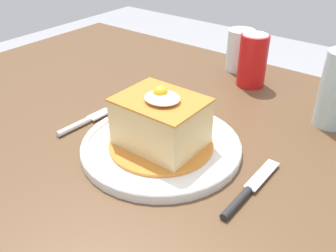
{
  "coord_description": "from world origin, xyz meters",
  "views": [
    {
      "loc": [
        0.29,
        -0.45,
        1.13
      ],
      "look_at": [
        -0.06,
        -0.0,
        0.79
      ],
      "focal_mm": 40.08,
      "sensor_mm": 36.0,
      "label": 1
    }
  ],
  "objects_px": {
    "knife": "(244,194)",
    "soda_can": "(253,60)",
    "drinking_glass": "(240,53)",
    "main_plate": "(161,146)",
    "fork": "(82,123)"
  },
  "relations": [
    {
      "from": "main_plate",
      "to": "drinking_glass",
      "type": "distance_m",
      "value": 0.42
    },
    {
      "from": "main_plate",
      "to": "fork",
      "type": "height_order",
      "value": "main_plate"
    },
    {
      "from": "main_plate",
      "to": "drinking_glass",
      "type": "bearing_deg",
      "value": 99.76
    },
    {
      "from": "drinking_glass",
      "to": "knife",
      "type": "bearing_deg",
      "value": -60.39
    },
    {
      "from": "main_plate",
      "to": "soda_can",
      "type": "relative_size",
      "value": 2.29
    },
    {
      "from": "main_plate",
      "to": "fork",
      "type": "distance_m",
      "value": 0.18
    },
    {
      "from": "fork",
      "to": "knife",
      "type": "bearing_deg",
      "value": 1.05
    },
    {
      "from": "knife",
      "to": "soda_can",
      "type": "distance_m",
      "value": 0.41
    },
    {
      "from": "knife",
      "to": "drinking_glass",
      "type": "height_order",
      "value": "drinking_glass"
    },
    {
      "from": "fork",
      "to": "knife",
      "type": "distance_m",
      "value": 0.35
    },
    {
      "from": "knife",
      "to": "soda_can",
      "type": "bearing_deg",
      "value": 115.93
    },
    {
      "from": "fork",
      "to": "soda_can",
      "type": "height_order",
      "value": "soda_can"
    },
    {
      "from": "fork",
      "to": "soda_can",
      "type": "bearing_deg",
      "value": 65.09
    },
    {
      "from": "knife",
      "to": "drinking_glass",
      "type": "distance_m",
      "value": 0.5
    },
    {
      "from": "main_plate",
      "to": "soda_can",
      "type": "xyz_separation_m",
      "value": [
        -0.0,
        0.35,
        0.05
      ]
    }
  ]
}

